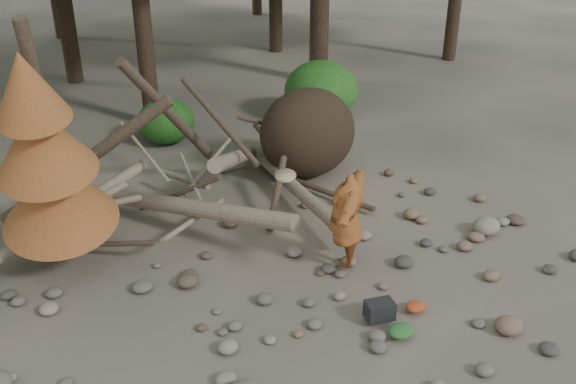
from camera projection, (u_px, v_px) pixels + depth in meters
ground at (333, 310)px, 10.01m from camera, size 120.00×120.00×0.00m
deadfall_pile at (287, 141)px, 13.72m from camera, size 8.55×5.24×3.30m
dead_conifer at (46, 160)px, 9.98m from camera, size 2.06×2.16×4.35m
bush_mid at (166, 121)px, 15.92m from camera, size 1.40×1.40×1.12m
bush_right at (321, 91)px, 17.32m from camera, size 2.00×2.00×1.60m
frisbee_thrower at (346, 221)px, 10.65m from camera, size 2.76×1.84×2.41m
backpack at (379, 313)px, 9.72m from camera, size 0.50×0.40×0.29m
cloth_green at (401, 333)px, 9.40m from camera, size 0.40×0.34×0.15m
cloth_orange at (415, 309)px, 9.95m from camera, size 0.34×0.27×0.12m
boulder_front_right at (509, 325)px, 9.49m from camera, size 0.42×0.38×0.25m
boulder_mid_right at (486, 226)px, 12.05m from camera, size 0.54×0.48×0.32m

